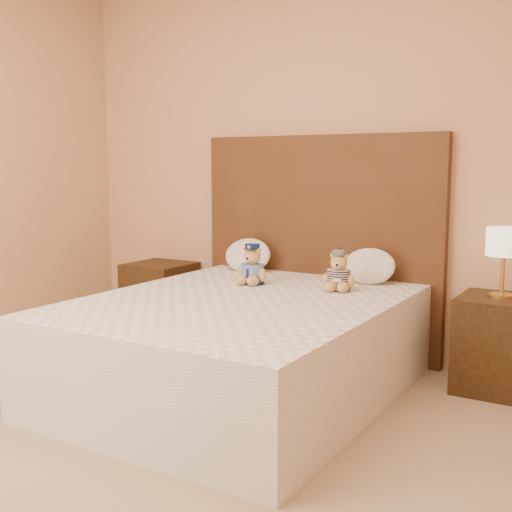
{
  "coord_description": "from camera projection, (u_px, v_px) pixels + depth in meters",
  "views": [
    {
      "loc": [
        1.91,
        -1.78,
        1.29
      ],
      "look_at": [
        -0.05,
        1.45,
        0.76
      ],
      "focal_mm": 45.0,
      "sensor_mm": 36.0,
      "label": 1
    }
  ],
  "objects": [
    {
      "name": "lamp",
      "position": [
        504.0,
        245.0,
        3.6
      ],
      "size": [
        0.2,
        0.2,
        0.4
      ],
      "color": "gold",
      "rests_on": "nightstand_right"
    },
    {
      "name": "teddy_police",
      "position": [
        252.0,
        264.0,
        4.05
      ],
      "size": [
        0.23,
        0.22,
        0.25
      ],
      "primitive_type": null,
      "rotation": [
        0.0,
        0.0,
        0.06
      ],
      "color": "tan",
      "rests_on": "bed"
    },
    {
      "name": "headboard",
      "position": [
        319.0,
        245.0,
        4.43
      ],
      "size": [
        1.75,
        0.08,
        1.5
      ],
      "primitive_type": "cube",
      "color": "#542E19",
      "rests_on": "ground"
    },
    {
      "name": "bed",
      "position": [
        241.0,
        346.0,
        3.64
      ],
      "size": [
        1.6,
        2.0,
        0.55
      ],
      "color": "white",
      "rests_on": "ground"
    },
    {
      "name": "nightstand_left",
      "position": [
        160.0,
        298.0,
        4.96
      ],
      "size": [
        0.45,
        0.45,
        0.55
      ],
      "primitive_type": "cube",
      "color": "#3C2813",
      "rests_on": "ground"
    },
    {
      "name": "teddy_prisoner",
      "position": [
        339.0,
        271.0,
        3.84
      ],
      "size": [
        0.25,
        0.24,
        0.23
      ],
      "primitive_type": null,
      "rotation": [
        0.0,
        0.0,
        0.24
      ],
      "color": "tan",
      "rests_on": "bed"
    },
    {
      "name": "room_walls",
      "position": [
        149.0,
        47.0,
        2.8
      ],
      "size": [
        4.04,
        4.52,
        2.72
      ],
      "color": "tan",
      "rests_on": "ground"
    },
    {
      "name": "nightstand_right",
      "position": [
        499.0,
        344.0,
        3.68
      ],
      "size": [
        0.45,
        0.45,
        0.55
      ],
      "primitive_type": "cube",
      "color": "#3C2813",
      "rests_on": "ground"
    },
    {
      "name": "ground",
      "position": [
        86.0,
        479.0,
        2.67
      ],
      "size": [
        4.0,
        4.5,
        0.0
      ],
      "primitive_type": "cube",
      "color": "tan",
      "rests_on": "ground"
    },
    {
      "name": "pillow_left",
      "position": [
        248.0,
        254.0,
        4.53
      ],
      "size": [
        0.36,
        0.23,
        0.25
      ],
      "primitive_type": "ellipsoid",
      "color": "white",
      "rests_on": "bed"
    },
    {
      "name": "pillow_right",
      "position": [
        369.0,
        264.0,
        4.07
      ],
      "size": [
        0.35,
        0.22,
        0.24
      ],
      "primitive_type": "ellipsoid",
      "color": "white",
      "rests_on": "bed"
    }
  ]
}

